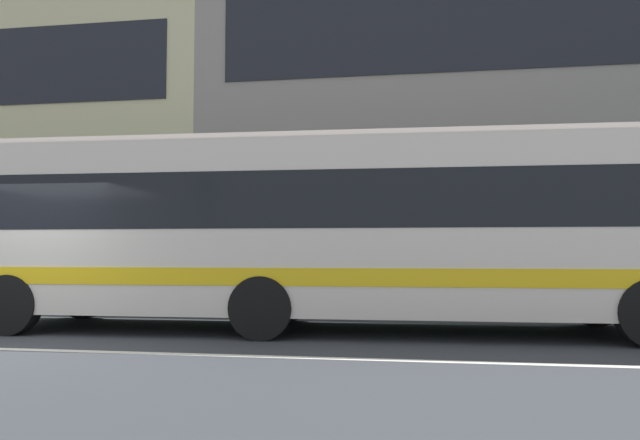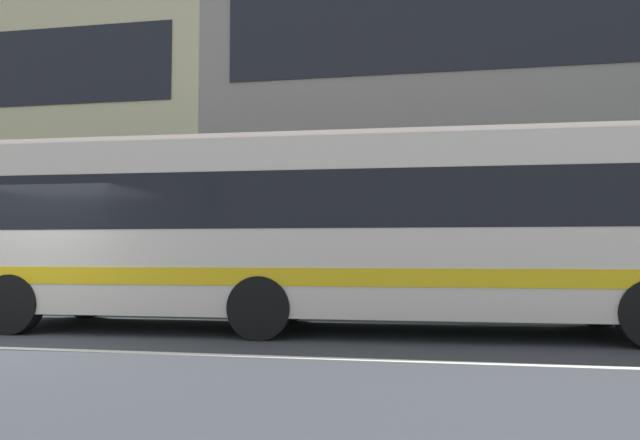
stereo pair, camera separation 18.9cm
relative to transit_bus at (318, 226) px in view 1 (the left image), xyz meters
name	(u,v)px [view 1 (the left image)]	position (x,y,z in m)	size (l,w,h in m)	color
hedge_row_far	(232,286)	(-2.76, 3.84, -1.32)	(20.02, 1.10, 1.01)	#225F28
apartment_block_right	(571,105)	(7.85, 12.34, 5.05)	(25.58, 11.26, 13.76)	gray
transit_bus	(318,226)	(0.00, 0.00, 0.00)	(12.06, 2.83, 3.31)	beige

